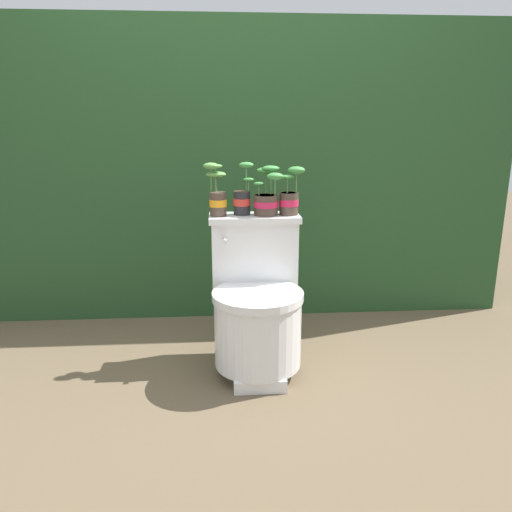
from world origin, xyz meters
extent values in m
plane|color=brown|center=(0.00, 0.00, 0.00)|extent=(12.00, 12.00, 0.00)
cube|color=#234723|center=(0.00, 1.18, 0.87)|extent=(3.32, 0.89, 1.73)
cube|color=silver|center=(0.08, -0.02, 0.03)|extent=(0.24, 0.37, 0.06)
cylinder|color=silver|center=(0.08, -0.02, 0.22)|extent=(0.41, 0.41, 0.32)
cylinder|color=silver|center=(0.08, -0.02, 0.40)|extent=(0.42, 0.42, 0.04)
cube|color=silver|center=(0.08, 0.21, 0.53)|extent=(0.42, 0.17, 0.34)
cube|color=silver|center=(0.08, 0.21, 0.72)|extent=(0.44, 0.20, 0.03)
cylinder|color=silver|center=(-0.07, 0.10, 0.63)|extent=(0.02, 0.05, 0.02)
cylinder|color=#47382D|center=(-0.09, 0.20, 0.79)|extent=(0.08, 0.08, 0.11)
cylinder|color=orange|center=(-0.09, 0.20, 0.79)|extent=(0.08, 0.08, 0.03)
cylinder|color=#332319|center=(-0.09, 0.20, 0.84)|extent=(0.07, 0.07, 0.01)
cylinder|color=#4C753D|center=(-0.10, 0.23, 0.88)|extent=(0.01, 0.01, 0.07)
ellipsoid|color=#569342|center=(-0.10, 0.23, 0.93)|extent=(0.10, 0.07, 0.03)
cylinder|color=#4C753D|center=(-0.10, 0.22, 0.90)|extent=(0.01, 0.01, 0.12)
ellipsoid|color=#569342|center=(-0.10, 0.22, 0.97)|extent=(0.07, 0.05, 0.02)
cylinder|color=#4C753D|center=(-0.12, 0.22, 0.90)|extent=(0.01, 0.01, 0.11)
ellipsoid|color=#569342|center=(-0.12, 0.22, 0.97)|extent=(0.07, 0.05, 0.03)
cylinder|color=#262628|center=(0.02, 0.22, 0.79)|extent=(0.08, 0.08, 0.11)
cylinder|color=red|center=(0.02, 0.22, 0.80)|extent=(0.08, 0.08, 0.03)
cylinder|color=#332319|center=(0.02, 0.22, 0.84)|extent=(0.07, 0.07, 0.01)
cylinder|color=#4C753D|center=(0.04, 0.22, 0.91)|extent=(0.01, 0.01, 0.12)
ellipsoid|color=#387F38|center=(0.04, 0.22, 0.97)|extent=(0.07, 0.05, 0.03)
cylinder|color=#4C753D|center=(0.05, 0.21, 0.87)|extent=(0.01, 0.01, 0.05)
ellipsoid|color=#387F38|center=(0.05, 0.21, 0.90)|extent=(0.05, 0.04, 0.02)
cylinder|color=#47382D|center=(0.14, 0.21, 0.78)|extent=(0.12, 0.12, 0.10)
cylinder|color=#D1234C|center=(0.14, 0.21, 0.79)|extent=(0.12, 0.12, 0.03)
cylinder|color=#332319|center=(0.14, 0.21, 0.82)|extent=(0.11, 0.11, 0.01)
cylinder|color=#4C753D|center=(0.18, 0.18, 0.87)|extent=(0.01, 0.01, 0.08)
ellipsoid|color=#387F38|center=(0.18, 0.18, 0.92)|extent=(0.08, 0.06, 0.04)
cylinder|color=#4C753D|center=(0.10, 0.20, 0.86)|extent=(0.01, 0.01, 0.05)
ellipsoid|color=#387F38|center=(0.10, 0.20, 0.89)|extent=(0.05, 0.04, 0.02)
cylinder|color=#4C753D|center=(0.16, 0.23, 0.89)|extent=(0.01, 0.01, 0.11)
ellipsoid|color=#387F38|center=(0.16, 0.23, 0.95)|extent=(0.09, 0.06, 0.03)
cylinder|color=#4C753D|center=(0.14, 0.25, 0.88)|extent=(0.01, 0.01, 0.10)
ellipsoid|color=#387F38|center=(0.14, 0.25, 0.94)|extent=(0.09, 0.06, 0.03)
cylinder|color=#47382D|center=(0.25, 0.21, 0.79)|extent=(0.09, 0.09, 0.11)
cylinder|color=#D1234C|center=(0.25, 0.21, 0.79)|extent=(0.09, 0.09, 0.03)
cylinder|color=#332319|center=(0.25, 0.21, 0.83)|extent=(0.08, 0.08, 0.01)
cylinder|color=#4C753D|center=(0.24, 0.19, 0.88)|extent=(0.01, 0.01, 0.07)
ellipsoid|color=#387F38|center=(0.24, 0.19, 0.92)|extent=(0.07, 0.05, 0.02)
cylinder|color=#4C753D|center=(0.28, 0.20, 0.89)|extent=(0.01, 0.01, 0.10)
ellipsoid|color=#387F38|center=(0.28, 0.20, 0.95)|extent=(0.08, 0.06, 0.04)
camera|label=1|loc=(-0.08, -2.17, 1.18)|focal=35.00mm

